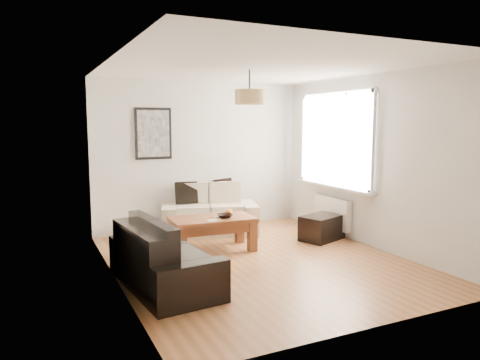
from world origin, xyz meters
name	(u,v)px	position (x,y,z in m)	size (l,w,h in m)	color
floor	(259,261)	(0.00, 0.00, 0.00)	(4.50, 4.50, 0.00)	brown
ceiling	(260,67)	(0.00, 0.00, 2.60)	(3.80, 4.50, 0.00)	white
wall_back	(200,156)	(0.00, 2.25, 1.30)	(3.80, 0.04, 2.60)	silver
wall_front	(378,188)	(0.00, -2.25, 1.30)	(3.80, 0.04, 2.60)	silver
wall_left	(114,173)	(-1.90, 0.00, 1.30)	(0.04, 4.50, 2.60)	silver
wall_right	(370,161)	(1.90, 0.00, 1.30)	(0.04, 4.50, 2.60)	silver
window_bay	(336,140)	(1.86, 0.80, 1.60)	(0.14, 1.90, 1.60)	white
radiator	(332,212)	(1.82, 0.80, 0.38)	(0.10, 0.90, 0.52)	white
poster	(153,134)	(-0.85, 2.22, 1.70)	(0.62, 0.04, 0.87)	black
pendant_shade	(249,97)	(0.00, 0.30, 2.23)	(0.40, 0.40, 0.20)	tan
loveseat_cream	(209,210)	(-0.03, 1.78, 0.40)	(1.60, 0.87, 0.79)	beige
sofa_leather	(164,256)	(-1.43, -0.37, 0.36)	(1.66, 0.81, 0.72)	black
coffee_table	(213,234)	(-0.37, 0.76, 0.25)	(1.21, 0.66, 0.50)	brown
ottoman	(322,228)	(1.45, 0.57, 0.20)	(0.70, 0.45, 0.40)	black
cushion_left	(186,193)	(-0.36, 1.97, 0.69)	(0.37, 0.12, 0.37)	black
cushion_right	(224,190)	(0.33, 1.97, 0.70)	(0.39, 0.12, 0.39)	black
fruit_bowl	(225,216)	(-0.22, 0.66, 0.53)	(0.24, 0.24, 0.06)	black
orange_a	(230,213)	(-0.08, 0.80, 0.54)	(0.07, 0.07, 0.07)	orange
orange_b	(230,212)	(-0.05, 0.86, 0.54)	(0.08, 0.08, 0.08)	orange
orange_c	(228,212)	(-0.09, 0.85, 0.54)	(0.07, 0.07, 0.07)	orange
papers	(214,220)	(-0.43, 0.57, 0.50)	(0.18, 0.13, 0.01)	white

